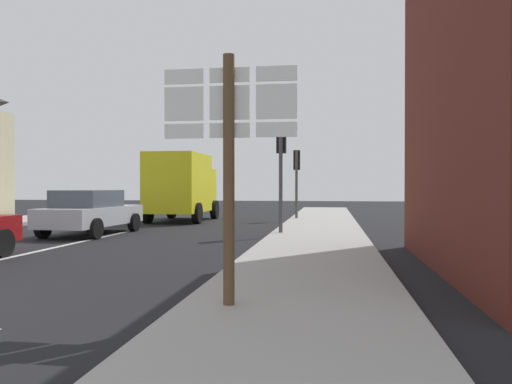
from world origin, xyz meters
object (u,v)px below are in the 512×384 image
sedan_far (91,212)px  delivery_truck (182,185)px  traffic_light_far_right (297,169)px  route_sign_post (229,153)px  traffic_light_near_right (281,154)px

sedan_far → delivery_truck: bearing=80.8°
sedan_far → traffic_light_far_right: traffic_light_far_right is taller
route_sign_post → traffic_light_near_right: (-0.33, 9.76, 0.63)m
route_sign_post → traffic_light_far_right: (-0.33, 16.99, 0.41)m
delivery_truck → route_sign_post: route_sign_post is taller
traffic_light_near_right → sedan_far: bearing=-176.5°
traffic_light_far_right → route_sign_post: bearing=-88.9°
delivery_truck → traffic_light_near_right: size_ratio=1.42×
traffic_light_near_right → route_sign_post: bearing=-88.1°
traffic_light_far_right → delivery_truck: bearing=-169.4°
delivery_truck → traffic_light_far_right: 5.34m
sedan_far → route_sign_post: size_ratio=1.33×
sedan_far → traffic_light_near_right: bearing=3.5°
route_sign_post → traffic_light_far_right: 17.00m
sedan_far → delivery_truck: size_ratio=0.85×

